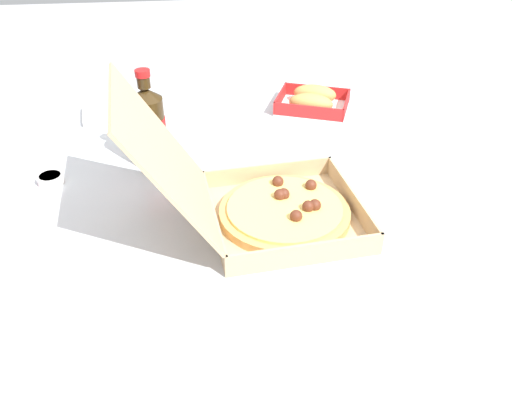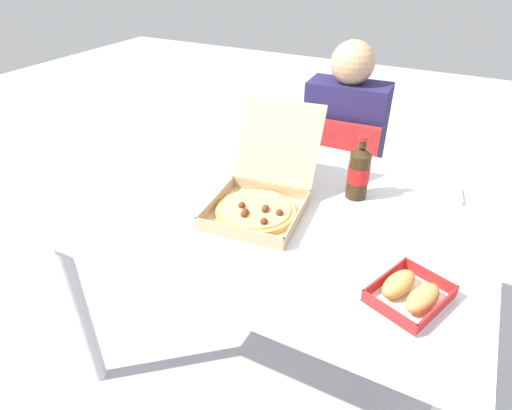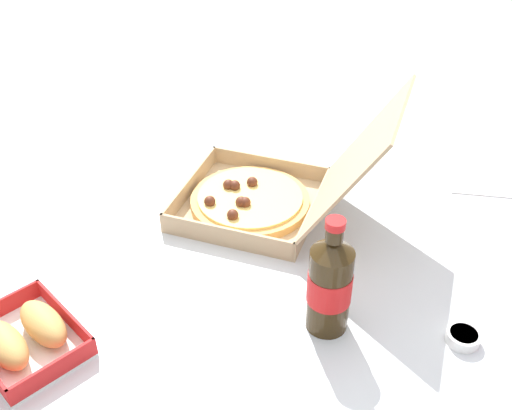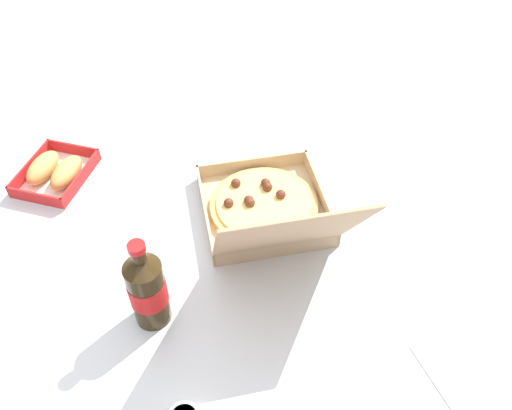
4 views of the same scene
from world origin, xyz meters
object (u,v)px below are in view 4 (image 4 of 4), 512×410
Objects in this scene: pizza_box_open at (267,210)px; bread_side_box at (55,172)px; paper_menu at (479,362)px; cola_bottle at (147,289)px.

pizza_box_open is 2.01× the size of bread_side_box.
paper_menu is (-0.36, 0.39, -0.04)m from pizza_box_open.
bread_side_box is at bearing -58.62° from cola_bottle.
cola_bottle is at bearing -30.90° from paper_menu.
pizza_box_open is at bearing -137.73° from cola_bottle.
pizza_box_open is 2.08× the size of cola_bottle.
cola_bottle is 1.07× the size of paper_menu.
paper_menu is at bearing 146.22° from bread_side_box.
bread_side_box reaches higher than paper_menu.
bread_side_box is 1.05m from paper_menu.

